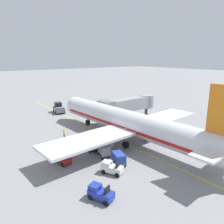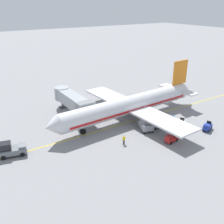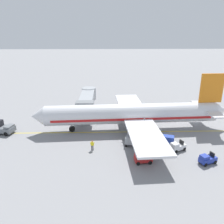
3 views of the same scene
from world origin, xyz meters
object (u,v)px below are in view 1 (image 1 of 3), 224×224
Objects in this scene: baggage_tug_spare at (62,158)px; baggage_tug_trailing at (100,193)px; jet_bridge at (129,104)px; pushback_tractor at (59,108)px; baggage_cart_second_in_train at (104,150)px; ground_crew_wing_walker at (64,134)px; baggage_cart_third_in_train at (119,158)px; baggage_cart_front at (91,144)px; parked_airliner at (129,123)px; baggage_tug_lead at (112,168)px.

baggage_tug_trailing is at bearing -92.57° from baggage_tug_spare.
jet_bridge is 27.92m from baggage_tug_trailing.
pushback_tractor is 27.03m from baggage_cart_second_in_train.
ground_crew_wing_walker is at bearing 99.35° from baggage_cart_second_in_train.
baggage_cart_third_in_train is at bearing -100.37° from pushback_tractor.
baggage_tug_trailing is (-11.29, -33.86, -0.39)m from pushback_tractor.
baggage_cart_second_in_train is at bearing 51.60° from baggage_tug_trailing.
baggage_cart_front is at bearing -103.64° from pushback_tractor.
baggage_tug_spare is at bearing -113.83° from pushback_tractor.
parked_airliner is 10.95m from ground_crew_wing_walker.
jet_bridge is 20.73m from baggage_cart_third_in_train.
ground_crew_wing_walker reaches higher than baggage_tug_spare.
baggage_cart_third_in_train is (0.02, -3.12, 0.00)m from baggage_cart_second_in_train.
ground_crew_wing_walker is (-1.24, 6.41, 0.00)m from baggage_cart_front.
jet_bridge is 4.81× the size of baggage_cart_third_in_train.
jet_bridge is 8.45× the size of ground_crew_wing_walker.
parked_airliner is 13.47× the size of baggage_tug_lead.
baggage_tug_lead reaches higher than baggage_cart_front.
baggage_tug_lead is 1.05× the size of baggage_tug_spare.
jet_bridge reaches higher than baggage_cart_third_in_train.
baggage_cart_third_in_train is (2.02, 1.10, 0.24)m from baggage_tug_lead.
jet_bridge reaches higher than ground_crew_wing_walker.
baggage_tug_spare is 0.89× the size of baggage_cart_third_in_train.
baggage_tug_trailing is at bearing -104.54° from ground_crew_wing_walker.
ground_crew_wing_walker is at bearing -173.26° from jet_bridge.
parked_airliner is at bearing -42.52° from ground_crew_wing_walker.
ground_crew_wing_walker is (-6.97, -17.20, -0.15)m from pushback_tractor.
baggage_cart_third_in_train is at bearing 28.65° from baggage_tug_lead.
jet_bridge reaches higher than baggage_tug_spare.
pushback_tractor is 30.09m from baggage_cart_third_in_train.
baggage_tug_lead is 0.93× the size of baggage_cart_front.
ground_crew_wing_walker is at bearing 75.46° from baggage_tug_trailing.
baggage_tug_trailing is at bearing -144.03° from baggage_cart_third_in_train.
baggage_cart_second_in_train is at bearing -84.22° from baggage_cart_front.
jet_bridge is at bearing 42.59° from baggage_tug_lead.
baggage_cart_third_in_train is (-6.35, -5.16, -2.24)m from parked_airliner.
baggage_tug_lead is at bearing -91.99° from ground_crew_wing_walker.
jet_bridge is 5.15× the size of baggage_tug_lead.
parked_airliner reaches higher than pushback_tractor.
parked_airliner is 12.56× the size of baggage_cart_second_in_train.
parked_airliner is 12.46m from jet_bridge.
baggage_cart_front is 1.76× the size of ground_crew_wing_walker.
ground_crew_wing_walker is at bearing 62.23° from baggage_tug_spare.
baggage_cart_second_in_train is 9.41m from ground_crew_wing_walker.
baggage_tug_lead is (-8.37, -6.26, -2.47)m from parked_airliner.
ground_crew_wing_walker is (4.32, 16.67, 0.24)m from baggage_tug_trailing.
baggage_tug_lead is (-7.44, -30.70, -0.39)m from pushback_tractor.
parked_airliner is at bearing 39.11° from baggage_cart_third_in_train.
baggage_tug_lead is at bearing 39.35° from baggage_tug_trailing.
baggage_tug_spare is 8.39m from ground_crew_wing_walker.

